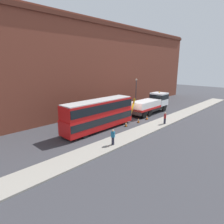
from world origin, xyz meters
TOP-DOWN VIEW (x-y plane):
  - ground_plane at (0.00, 0.00)m, footprint 120.00×120.00m
  - near_kerb at (0.00, -4.20)m, footprint 60.00×2.80m
  - building_facade at (0.00, 7.85)m, footprint 60.00×1.50m
  - recovery_tow_truck at (6.04, 0.40)m, footprint 10.16×2.80m
  - double_decker_bus at (-6.56, 0.39)m, footprint 11.08×2.75m
  - pedestrian_onlooker at (-9.14, -4.67)m, footprint 0.42×0.48m
  - pedestrian_bystander at (1.55, -4.90)m, footprint 0.46×0.37m
  - traffic_cone_near_bus at (-3.07, -1.39)m, footprint 0.36×0.36m
  - traffic_cone_midway at (-0.36, -1.57)m, footprint 0.36×0.36m
  - traffic_cone_near_truck at (2.01, -1.49)m, footprint 0.36×0.36m
  - street_lamp at (8.39, 5.65)m, footprint 0.36×0.36m

SIDE VIEW (x-z plane):
  - ground_plane at x=0.00m, z-range 0.00..0.00m
  - near_kerb at x=0.00m, z-range 0.00..0.15m
  - traffic_cone_near_bus at x=-3.07m, z-range -0.02..0.70m
  - traffic_cone_midway at x=-0.36m, z-range -0.02..0.70m
  - traffic_cone_near_truck at x=2.01m, z-range -0.02..0.70m
  - pedestrian_onlooker at x=-9.14m, z-range 0.13..1.84m
  - pedestrian_bystander at x=1.55m, z-range 0.13..1.84m
  - recovery_tow_truck at x=6.04m, z-range -0.08..3.59m
  - double_decker_bus at x=-6.56m, z-range 0.20..4.26m
  - street_lamp at x=8.39m, z-range 0.56..6.39m
  - building_facade at x=0.00m, z-range 0.07..16.07m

